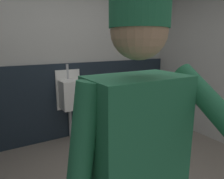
% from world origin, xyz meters
% --- Properties ---
extents(wall_back, '(4.85, 0.12, 2.67)m').
position_xyz_m(wall_back, '(0.00, 1.75, 1.34)').
color(wall_back, '#B2B2AD').
rests_on(wall_back, ground_plane).
extents(wainscot_band_back, '(4.25, 0.03, 1.25)m').
position_xyz_m(wainscot_band_back, '(0.00, 1.68, 0.62)').
color(wainscot_band_back, '#19232D').
rests_on(wainscot_band_back, ground_plane).
extents(urinal_solo, '(0.40, 0.34, 1.24)m').
position_xyz_m(urinal_solo, '(0.11, 1.53, 0.78)').
color(urinal_solo, white).
rests_on(urinal_solo, ground_plane).
extents(person, '(0.62, 0.60, 1.72)m').
position_xyz_m(person, '(-0.47, -0.96, 1.01)').
color(person, '#2D3342').
rests_on(person, ground_plane).
extents(soap_dispenser, '(0.10, 0.07, 0.18)m').
position_xyz_m(soap_dispenser, '(1.82, 1.65, 1.43)').
color(soap_dispenser, silver).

